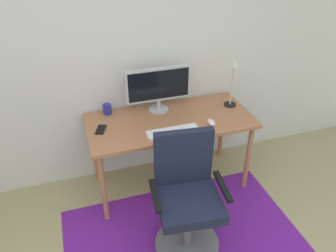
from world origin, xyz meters
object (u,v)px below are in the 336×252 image
(computer_mouse, at_px, (211,122))
(coffee_cup, at_px, (107,109))
(keyboard, at_px, (173,132))
(monitor, at_px, (158,86))
(cell_phone, at_px, (101,130))
(desk_lamp, at_px, (233,77))
(office_chair, at_px, (187,204))
(desk, at_px, (170,126))

(computer_mouse, relative_size, coffee_cup, 1.14)
(keyboard, bearing_deg, monitor, 90.50)
(coffee_cup, distance_m, cell_phone, 0.27)
(keyboard, relative_size, computer_mouse, 4.13)
(desk_lamp, height_order, office_chair, desk_lamp)
(cell_phone, bearing_deg, monitor, 38.88)
(desk, xyz_separation_m, monitor, (-0.05, 0.19, 0.31))
(computer_mouse, xyz_separation_m, coffee_cup, (-0.81, 0.44, 0.03))
(computer_mouse, bearing_deg, monitor, 133.70)
(desk, height_order, coffee_cup, coffee_cup)
(monitor, height_order, cell_phone, monitor)
(computer_mouse, bearing_deg, keyboard, -175.41)
(coffee_cup, xyz_separation_m, office_chair, (0.40, -0.97, -0.36))
(coffee_cup, bearing_deg, keyboard, -45.91)
(monitor, xyz_separation_m, computer_mouse, (0.35, -0.37, -0.22))
(cell_phone, xyz_separation_m, desk_lamp, (1.21, 0.06, 0.28))
(desk, height_order, office_chair, office_chair)
(desk, height_order, desk_lamp, desk_lamp)
(desk_lamp, bearing_deg, desk, -172.97)
(desk_lamp, relative_size, office_chair, 0.47)
(desk_lamp, bearing_deg, monitor, 170.00)
(keyboard, height_order, coffee_cup, coffee_cup)
(cell_phone, height_order, desk_lamp, desk_lamp)
(desk, height_order, keyboard, keyboard)
(keyboard, height_order, desk_lamp, desk_lamp)
(desk, relative_size, computer_mouse, 13.79)
(cell_phone, relative_size, office_chair, 0.15)
(desk_lamp, xyz_separation_m, office_chair, (-0.71, -0.78, -0.60))
(desk, height_order, cell_phone, cell_phone)
(keyboard, relative_size, cell_phone, 3.07)
(monitor, height_order, coffee_cup, monitor)
(cell_phone, xyz_separation_m, office_chair, (0.50, -0.71, -0.32))
(desk, bearing_deg, keyboard, -101.80)
(coffee_cup, bearing_deg, desk_lamp, -9.69)
(desk, relative_size, cell_phone, 10.25)
(monitor, distance_m, desk_lamp, 0.67)
(cell_phone, bearing_deg, computer_mouse, 8.92)
(computer_mouse, distance_m, office_chair, 0.74)
(keyboard, bearing_deg, coffee_cup, 134.09)
(coffee_cup, relative_size, office_chair, 0.10)
(desk, height_order, monitor, monitor)
(monitor, relative_size, cell_phone, 4.16)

